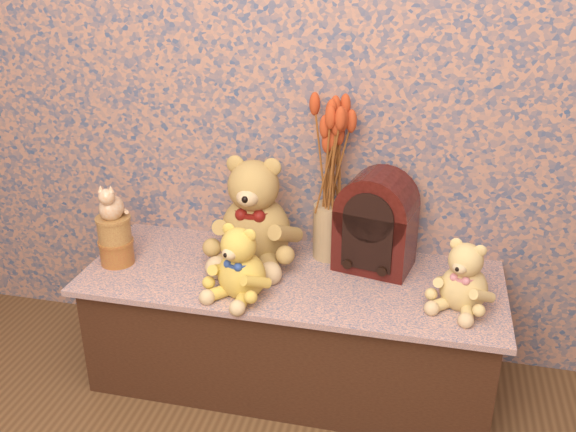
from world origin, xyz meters
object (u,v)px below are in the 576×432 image
cat_figurine (110,200)px  cathedral_radio (376,221)px  teddy_medium (241,258)px  teddy_small (466,272)px  ceramic_vase (330,231)px  biscuit_tin_lower (117,252)px  teddy_large (255,204)px

cat_figurine → cathedral_radio: bearing=1.0°
teddy_medium → cat_figurine: cat_figurine is taller
teddy_small → cathedral_radio: size_ratio=0.69×
cathedral_radio → ceramic_vase: 0.18m
ceramic_vase → biscuit_tin_lower: 0.75m
teddy_medium → teddy_small: 0.69m
teddy_large → teddy_medium: 0.27m
teddy_medium → ceramic_vase: teddy_medium is taller
teddy_large → cat_figurine: size_ratio=3.07×
teddy_small → biscuit_tin_lower: bearing=-156.4°
cat_figurine → biscuit_tin_lower: bearing=0.0°
teddy_medium → cat_figurine: bearing=-172.4°
teddy_small → ceramic_vase: 0.52m
ceramic_vase → teddy_large: bearing=-165.6°
biscuit_tin_lower → cathedral_radio: bearing=11.5°
teddy_medium → teddy_small: teddy_medium is taller
teddy_large → teddy_medium: size_ratio=1.57×
ceramic_vase → cathedral_radio: bearing=-14.2°
biscuit_tin_lower → ceramic_vase: bearing=17.1°
cat_figurine → teddy_small: bearing=-11.3°
teddy_large → biscuit_tin_lower: bearing=-162.1°
teddy_small → teddy_medium: bearing=-148.7°
teddy_large → ceramic_vase: size_ratio=2.06×
ceramic_vase → biscuit_tin_lower: (-0.72, -0.22, -0.06)m
ceramic_vase → biscuit_tin_lower: ceramic_vase is taller
biscuit_tin_lower → cat_figurine: (0.00, 0.00, 0.20)m
biscuit_tin_lower → teddy_small: bearing=-0.9°
teddy_large → biscuit_tin_lower: size_ratio=3.50×
teddy_large → ceramic_vase: teddy_large is taller
teddy_medium → biscuit_tin_lower: (-0.49, 0.10, -0.09)m
teddy_medium → teddy_small: (0.68, 0.08, -0.01)m
teddy_small → cathedral_radio: 0.36m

